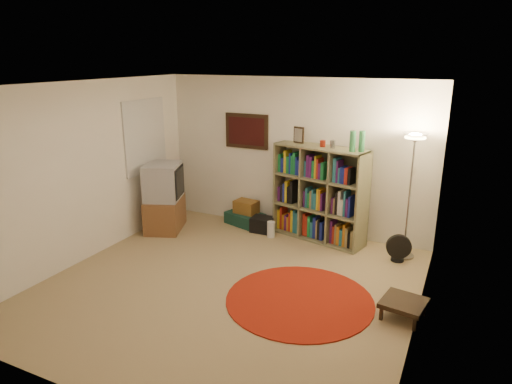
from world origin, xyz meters
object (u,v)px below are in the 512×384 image
Objects in this scene: bookshelf at (318,195)px; suitcase at (245,218)px; floor_lamp at (414,155)px; tv_stand at (164,198)px; side_table at (404,303)px; floor_fan at (399,248)px.

suitcase is at bearing -169.25° from bookshelf.
bookshelf is at bearing 174.73° from floor_lamp.
floor_lamp is at bearing 13.25° from suitcase.
tv_stand is 2.16× the size of side_table.
floor_fan is at bearing -15.36° from tv_stand.
floor_lamp is 2.16m from side_table.
side_table is (0.23, -1.68, -1.33)m from floor_lamp.
floor_lamp is 3.46× the size of side_table.
tv_stand is (-3.74, -0.38, 0.34)m from floor_fan.
bookshelf is 2.47m from side_table.
floor_lamp reaches higher than suitcase.
suitcase is 3.47m from side_table.
bookshelf reaches higher than tv_stand.
bookshelf is at bearing 148.81° from floor_fan.
side_table is at bearing -82.08° from floor_lamp.
bookshelf is 1.59× the size of tv_stand.
bookshelf reaches higher than side_table.
floor_lamp is at bearing 97.92° from side_table.
floor_fan is at bearing 100.99° from side_table.
tv_stand is 4.19m from side_table.
bookshelf is 1.47m from suitcase.
side_table is (4.03, -1.09, -0.37)m from tv_stand.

